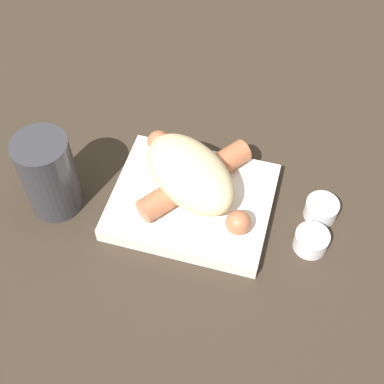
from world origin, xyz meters
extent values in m
plane|color=#33281E|center=(0.00, 0.00, 0.00)|extent=(3.00, 3.00, 0.00)
cube|color=silver|center=(0.00, 0.00, 0.01)|extent=(0.20, 0.16, 0.02)
ellipsoid|color=beige|center=(-0.01, 0.01, 0.05)|extent=(0.16, 0.15, 0.06)
cylinder|color=#B26642|center=(0.00, 0.02, 0.04)|extent=(0.12, 0.15, 0.03)
sphere|color=#B26642|center=(0.07, -0.03, 0.04)|extent=(0.03, 0.03, 0.03)
sphere|color=#B26642|center=(-0.06, 0.06, 0.04)|extent=(0.03, 0.03, 0.03)
cylinder|color=orange|center=(-0.04, 0.04, 0.02)|extent=(0.04, 0.04, 0.00)
cylinder|color=orange|center=(-0.03, 0.03, 0.02)|extent=(0.04, 0.04, 0.00)
cylinder|color=orange|center=(-0.03, 0.04, 0.02)|extent=(0.04, 0.04, 0.00)
torus|color=silver|center=(-0.04, 0.03, 0.02)|extent=(0.04, 0.04, 0.00)
torus|color=silver|center=(-0.05, 0.02, 0.02)|extent=(0.03, 0.03, 0.00)
cylinder|color=white|center=(0.16, -0.02, 0.01)|extent=(0.04, 0.04, 0.03)
cylinder|color=gold|center=(0.16, -0.02, 0.01)|extent=(0.03, 0.03, 0.01)
cylinder|color=white|center=(0.16, 0.03, 0.01)|extent=(0.04, 0.04, 0.03)
cylinder|color=gold|center=(0.16, 0.03, 0.01)|extent=(0.03, 0.03, 0.01)
cylinder|color=#333338|center=(-0.17, -0.04, 0.06)|extent=(0.07, 0.07, 0.11)
camera|label=1|loc=(0.11, -0.38, 0.57)|focal=50.00mm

